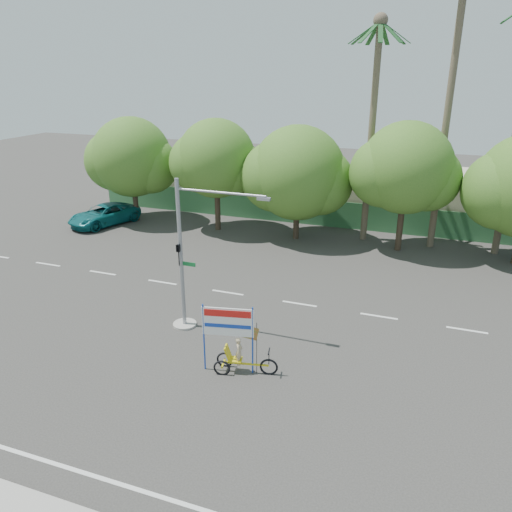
% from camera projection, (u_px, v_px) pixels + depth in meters
% --- Properties ---
extents(ground, '(120.00, 120.00, 0.00)m').
position_uv_depth(ground, '(195.00, 383.00, 19.18)').
color(ground, '#33302D').
rests_on(ground, ground).
extents(fence, '(38.00, 0.08, 2.00)m').
position_uv_depth(fence, '(321.00, 213.00, 37.70)').
color(fence, '#336B3D').
rests_on(fence, ground).
extents(building_left, '(12.00, 8.00, 4.00)m').
position_uv_depth(building_left, '(223.00, 178.00, 44.47)').
color(building_left, beige).
rests_on(building_left, ground).
extents(building_right, '(14.00, 8.00, 3.60)m').
position_uv_depth(building_right, '(436.00, 198.00, 38.83)').
color(building_right, beige).
rests_on(building_right, ground).
extents(tree_far_left, '(7.14, 6.00, 7.96)m').
position_uv_depth(tree_far_left, '(131.00, 160.00, 37.74)').
color(tree_far_left, '#473828').
rests_on(tree_far_left, ground).
extents(tree_left, '(6.66, 5.60, 8.07)m').
position_uv_depth(tree_left, '(216.00, 161.00, 35.41)').
color(tree_left, '#473828').
rests_on(tree_left, ground).
extents(tree_center, '(7.62, 6.40, 7.85)m').
position_uv_depth(tree_center, '(297.00, 176.00, 33.72)').
color(tree_center, '#473828').
rests_on(tree_center, ground).
extents(tree_right, '(6.90, 5.80, 8.36)m').
position_uv_depth(tree_right, '(405.00, 171.00, 31.22)').
color(tree_right, '#473828').
rests_on(tree_right, ground).
extents(palm_tall, '(3.73, 3.79, 17.45)m').
position_uv_depth(palm_tall, '(452.00, 83.00, 30.02)').
color(palm_tall, '#70604C').
rests_on(palm_tall, ground).
extents(palm_short, '(3.73, 3.79, 14.45)m').
position_uv_depth(palm_short, '(374.00, 108.00, 32.02)').
color(palm_short, '#70604C').
rests_on(palm_short, ground).
extents(traffic_signal, '(4.72, 1.10, 7.00)m').
position_uv_depth(traffic_signal, '(187.00, 269.00, 22.33)').
color(traffic_signal, gray).
rests_on(traffic_signal, ground).
extents(trike_billboard, '(2.95, 1.02, 2.94)m').
position_uv_depth(trike_billboard, '(235.00, 346.00, 19.51)').
color(trike_billboard, black).
rests_on(trike_billboard, ground).
extents(pickup_truck, '(4.26, 6.05, 1.53)m').
position_uv_depth(pickup_truck, '(104.00, 215.00, 38.07)').
color(pickup_truck, '#0E6366').
rests_on(pickup_truck, ground).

